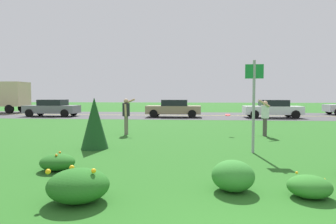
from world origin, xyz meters
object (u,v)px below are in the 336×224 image
at_px(person_thrower_dark_shirt, 126,113).
at_px(frisbee_red, 228,115).
at_px(car_tan_center_right, 174,108).
at_px(car_gray_rightmost, 52,108).
at_px(car_white_center_left, 272,109).
at_px(sign_post_near_path, 254,97).
at_px(person_catcher_white_shirt, 265,115).

xyz_separation_m(person_thrower_dark_shirt, frisbee_red, (4.66, 0.20, -0.08)).
distance_m(person_thrower_dark_shirt, car_tan_center_right, 11.05).
height_order(person_thrower_dark_shirt, car_gray_rightmost, person_thrower_dark_shirt).
distance_m(car_white_center_left, car_gray_rightmost, 18.58).
bearing_deg(car_gray_rightmost, car_white_center_left, 0.00).
bearing_deg(frisbee_red, sign_post_near_path, -85.15).
bearing_deg(frisbee_red, car_tan_center_right, 106.83).
relative_size(person_thrower_dark_shirt, car_gray_rightmost, 0.37).
relative_size(car_tan_center_right, car_gray_rightmost, 1.00).
xyz_separation_m(person_catcher_white_shirt, car_tan_center_right, (-4.87, 10.92, -0.20)).
bearing_deg(sign_post_near_path, car_white_center_left, 73.53).
xyz_separation_m(car_tan_center_right, car_gray_rightmost, (-10.59, 0.00, 0.00)).
bearing_deg(person_catcher_white_shirt, car_tan_center_right, 114.05).
relative_size(frisbee_red, car_tan_center_right, 0.05).
bearing_deg(person_thrower_dark_shirt, frisbee_red, 2.46).
distance_m(person_catcher_white_shirt, car_gray_rightmost, 18.93).
height_order(sign_post_near_path, car_tan_center_right, sign_post_near_path).
distance_m(person_thrower_dark_shirt, person_catcher_white_shirt, 6.28).
xyz_separation_m(sign_post_near_path, frisbee_red, (-0.35, 4.10, -0.83)).
bearing_deg(sign_post_near_path, person_thrower_dark_shirt, 142.11).
bearing_deg(person_thrower_dark_shirt, car_gray_rightmost, 129.95).
height_order(sign_post_near_path, person_thrower_dark_shirt, sign_post_near_path).
bearing_deg(car_tan_center_right, car_gray_rightmost, 180.00).
bearing_deg(person_thrower_dark_shirt, car_tan_center_right, 82.70).
bearing_deg(car_white_center_left, sign_post_near_path, -106.47).
bearing_deg(car_tan_center_right, car_white_center_left, 0.00).
relative_size(person_thrower_dark_shirt, car_tan_center_right, 0.37).
height_order(sign_post_near_path, car_gray_rightmost, sign_post_near_path).
bearing_deg(person_catcher_white_shirt, frisbee_red, 174.37).
bearing_deg(frisbee_red, car_white_center_left, 66.23).
distance_m(frisbee_red, car_gray_rightmost, 17.53).
height_order(car_white_center_left, car_tan_center_right, same).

